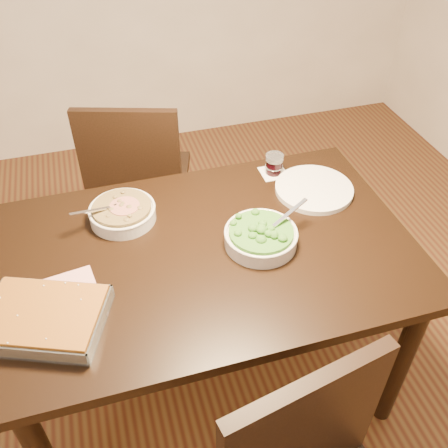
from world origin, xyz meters
name	(u,v)px	position (x,y,z in m)	size (l,w,h in m)	color
ground	(210,373)	(0.00, 0.00, 0.00)	(4.00, 4.00, 0.00)	#482214
table	(207,268)	(0.00, 0.00, 0.65)	(1.40, 0.90, 0.75)	black
magazine_a	(49,305)	(-0.51, -0.10, 0.75)	(0.30, 0.22, 0.01)	#B9344E
coaster	(274,173)	(0.37, 0.35, 0.75)	(0.10, 0.10, 0.00)	white
stew_bowl	(122,212)	(-0.24, 0.23, 0.78)	(0.26, 0.24, 0.09)	silver
broccoli_bowl	(261,236)	(0.18, -0.03, 0.78)	(0.27, 0.25, 0.10)	silver
baking_dish	(44,318)	(-0.52, -0.17, 0.78)	(0.41, 0.36, 0.06)	silver
wine_tumbler	(274,164)	(0.37, 0.35, 0.79)	(0.07, 0.07, 0.08)	black
dinner_plate	(314,189)	(0.48, 0.19, 0.76)	(0.30, 0.30, 0.02)	silver
chair_far	(138,177)	(-0.13, 0.79, 0.53)	(0.55, 0.55, 0.94)	black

